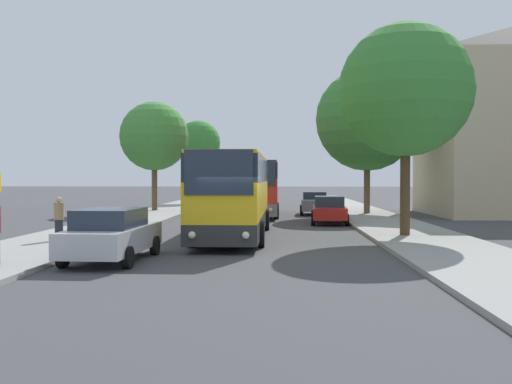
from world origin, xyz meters
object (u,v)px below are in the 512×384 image
bus_front (234,194)px  tree_left_far (198,143)px  bus_middle (255,187)px  parked_car_right_near (329,209)px  tree_left_near (154,136)px  parked_car_right_far (314,203)px  parked_car_left_curb (112,234)px  tree_right_mid (406,90)px  pedestrian_walking_back (59,219)px  tree_right_near (367,120)px

bus_front → tree_left_far: size_ratio=1.55×
bus_front → bus_middle: 14.65m
parked_car_right_near → tree_left_far: 25.68m
bus_middle → tree_left_near: (-7.33, 3.20, 3.58)m
bus_middle → parked_car_right_near: size_ratio=2.54×
bus_front → parked_car_right_far: size_ratio=2.86×
parked_car_right_near → parked_car_left_curb: bearing=65.9°
bus_middle → tree_left_near: 8.77m
tree_left_near → parked_car_left_curb: bearing=-81.0°
bus_middle → parked_car_right_near: (4.30, -6.97, -1.10)m
tree_left_near → tree_right_mid: bearing=-52.1°
parked_car_right_far → pedestrian_walking_back: 21.17m
tree_left_near → pedestrian_walking_back: bearing=-87.9°
pedestrian_walking_back → parked_car_left_curb: bearing=113.2°
parked_car_right_near → parked_car_right_far: 7.86m
tree_left_near → tree_left_far: tree_left_near is taller
bus_middle → tree_left_far: bearing=108.1°
tree_right_mid → pedestrian_walking_back: bearing=-168.9°
parked_car_right_near → tree_left_near: bearing=-38.0°
tree_right_near → parked_car_right_near: bearing=-113.1°
parked_car_right_near → parked_car_right_far: bearing=-84.4°
parked_car_left_curb → pedestrian_walking_back: (-3.22, 4.38, 0.15)m
parked_car_right_near → tree_right_mid: 9.78m
tree_right_near → tree_right_mid: (-0.67, -15.10, -0.27)m
tree_left_near → tree_right_near: 15.03m
tree_right_mid → bus_front: bearing=178.3°
bus_front → parked_car_right_near: size_ratio=2.57×
parked_car_right_near → tree_right_mid: (2.41, -7.88, 5.26)m
parked_car_left_curb → tree_right_near: size_ratio=0.50×
parked_car_right_near → pedestrian_walking_back: size_ratio=2.86×
tree_right_mid → tree_right_near: bearing=87.5°
parked_car_right_far → tree_right_near: tree_right_near is taller
parked_car_right_far → pedestrian_walking_back: pedestrian_walking_back is taller
tree_left_near → tree_left_far: bearing=83.7°
tree_left_far → bus_front: bearing=-79.6°
parked_car_right_far → tree_right_near: bearing=171.1°
parked_car_left_curb → tree_left_near: (-3.97, 25.05, 4.63)m
bus_middle → parked_car_left_curb: size_ratio=2.48×
parked_car_left_curb → parked_car_right_far: size_ratio=1.14×
parked_car_left_curb → tree_right_mid: size_ratio=0.55×
parked_car_right_near → tree_left_far: size_ratio=0.60×
pedestrian_walking_back → tree_left_near: size_ratio=0.21×
parked_car_left_curb → parked_car_right_far: parked_car_left_curb is taller
pedestrian_walking_back → tree_right_mid: bearing=178.0°
tree_right_near → tree_right_mid: size_ratio=1.11×
tree_left_near → tree_right_near: bearing=-11.3°
bus_middle → bus_front: bearing=-93.1°
parked_car_left_curb → tree_left_near: size_ratio=0.61×
parked_car_left_curb → tree_right_near: (10.75, 22.10, 5.48)m
pedestrian_walking_back → tree_right_mid: tree_right_mid is taller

